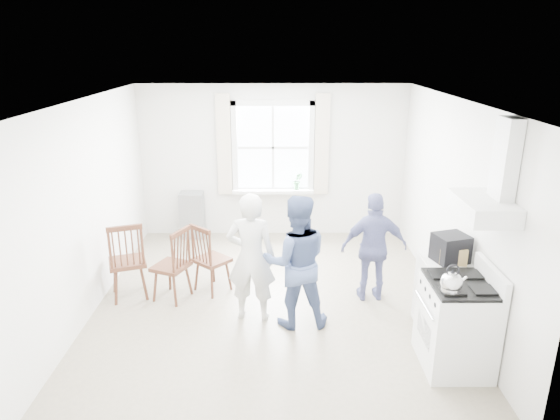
% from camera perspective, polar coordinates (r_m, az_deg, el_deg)
% --- Properties ---
extents(room_shell, '(4.62, 5.12, 2.64)m').
position_cam_1_polar(room_shell, '(6.13, -0.96, 0.29)').
color(room_shell, gray).
rests_on(room_shell, ground).
extents(window_assembly, '(1.88, 0.24, 1.70)m').
position_cam_1_polar(window_assembly, '(8.46, -0.81, 6.53)').
color(window_assembly, white).
rests_on(window_assembly, room_shell).
extents(range_hood, '(0.45, 0.76, 0.94)m').
position_cam_1_polar(range_hood, '(5.08, 22.93, 1.98)').
color(range_hood, silver).
rests_on(range_hood, room_shell).
extents(shelf_unit, '(0.40, 0.30, 0.80)m').
position_cam_1_polar(shelf_unit, '(8.75, -9.99, -0.56)').
color(shelf_unit, gray).
rests_on(shelf_unit, ground).
extents(gas_stove, '(0.68, 0.76, 1.12)m').
position_cam_1_polar(gas_stove, '(5.56, 19.52, -12.13)').
color(gas_stove, silver).
rests_on(gas_stove, ground).
extents(kettle, '(0.21, 0.21, 0.30)m').
position_cam_1_polar(kettle, '(5.07, 19.01, -7.90)').
color(kettle, silver).
rests_on(kettle, gas_stove).
extents(low_cabinet, '(0.50, 0.55, 0.90)m').
position_cam_1_polar(low_cabinet, '(6.17, 17.98, -9.12)').
color(low_cabinet, silver).
rests_on(low_cabinet, ground).
extents(stereo_stack, '(0.42, 0.40, 0.31)m').
position_cam_1_polar(stereo_stack, '(5.88, 18.91, -4.12)').
color(stereo_stack, black).
rests_on(stereo_stack, low_cabinet).
extents(cardboard_box, '(0.33, 0.26, 0.19)m').
position_cam_1_polar(cardboard_box, '(5.87, 19.09, -4.81)').
color(cardboard_box, '#9A7F4A').
rests_on(cardboard_box, low_cabinet).
extents(windsor_chair_a, '(0.58, 0.57, 1.08)m').
position_cam_1_polar(windsor_chair_a, '(6.70, -17.11, -4.80)').
color(windsor_chair_a, '#412114').
rests_on(windsor_chair_a, ground).
extents(windsor_chair_b, '(0.57, 0.57, 0.98)m').
position_cam_1_polar(windsor_chair_b, '(6.69, -8.53, -4.76)').
color(windsor_chair_b, '#412114').
rests_on(windsor_chair_b, ground).
extents(windsor_chair_c, '(0.54, 0.55, 1.00)m').
position_cam_1_polar(windsor_chair_c, '(6.57, -11.68, -5.27)').
color(windsor_chair_c, '#412114').
rests_on(windsor_chair_c, ground).
extents(person_left, '(0.64, 0.64, 1.61)m').
position_cam_1_polar(person_left, '(5.95, -3.32, -5.45)').
color(person_left, silver).
rests_on(person_left, ground).
extents(person_mid, '(0.84, 0.84, 1.61)m').
position_cam_1_polar(person_mid, '(5.83, 1.85, -5.93)').
color(person_mid, '#455681').
rests_on(person_mid, ground).
extents(person_right, '(0.88, 0.88, 1.45)m').
position_cam_1_polar(person_right, '(6.54, 10.71, -4.23)').
color(person_right, navy).
rests_on(person_right, ground).
extents(potted_plant, '(0.17, 0.17, 0.29)m').
position_cam_1_polar(potted_plant, '(8.49, 2.03, 3.33)').
color(potted_plant, '#316E3A').
rests_on(potted_plant, window_assembly).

